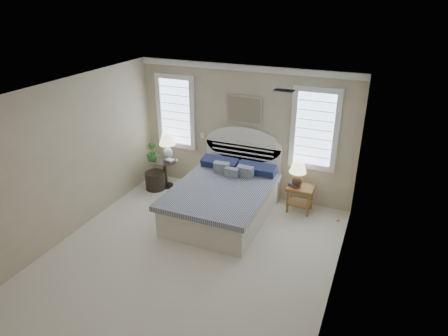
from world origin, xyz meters
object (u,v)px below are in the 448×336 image
nightstand_right (300,193)px  bed (224,197)px  side_table_left (165,170)px  floor_pot (155,180)px  lamp_left (167,144)px  lamp_right (298,171)px

nightstand_right → bed: bearing=-152.0°
side_table_left → nightstand_right: 2.95m
floor_pot → lamp_left: 0.85m
nightstand_right → lamp_right: 0.47m
bed → side_table_left: bearing=160.3°
bed → side_table_left: bed is taller
side_table_left → bed: bearing=-19.7°
floor_pot → lamp_left: lamp_left is taller
bed → lamp_right: bed is taller
nightstand_right → lamp_left: size_ratio=0.94×
nightstand_right → lamp_right: size_ratio=1.00×
lamp_right → side_table_left: bearing=-178.6°
lamp_left → lamp_right: (2.85, -0.04, -0.12)m
side_table_left → floor_pot: 0.31m
bed → nightstand_right: bed is taller
floor_pot → lamp_left: bearing=57.3°
bed → nightstand_right: (1.30, 0.69, 0.00)m
side_table_left → lamp_right: lamp_right is taller
nightstand_right → lamp_left: bearing=179.8°
side_table_left → floor_pot: side_table_left is taller
floor_pot → side_table_left: bearing=48.7°
bed → lamp_right: (1.22, 0.66, 0.47)m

